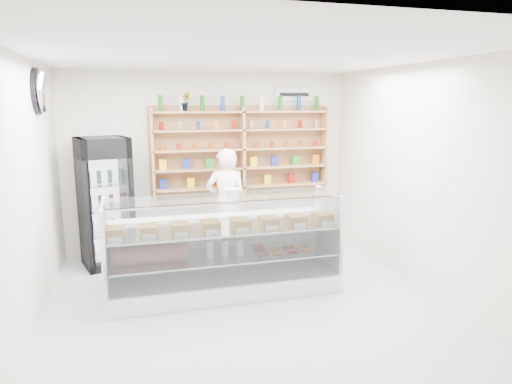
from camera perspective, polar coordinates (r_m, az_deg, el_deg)
name	(u,v)px	position (r m, az deg, el deg)	size (l,w,h in m)	color
room	(249,189)	(4.92, -0.86, 0.33)	(5.00, 5.00, 5.00)	#AEADB3
display_counter	(224,266)	(5.71, -3.99, -9.18)	(2.81, 0.84, 1.22)	white
shop_worker	(226,203)	(6.89, -3.73, -1.39)	(0.61, 0.40, 1.66)	white
drinks_cooler	(105,202)	(6.83, -18.32, -1.22)	(0.81, 0.80, 1.85)	black
wall_shelving	(242,149)	(7.27, -1.71, 5.37)	(2.84, 0.28, 1.33)	tan
potted_plant	(185,102)	(7.07, -8.86, 11.11)	(0.16, 0.13, 0.28)	#1E6626
security_mirror	(42,91)	(5.96, -25.17, 11.32)	(0.15, 0.50, 0.50)	silver
wall_sign	(294,95)	(7.62, 4.75, 12.05)	(0.62, 0.03, 0.20)	white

